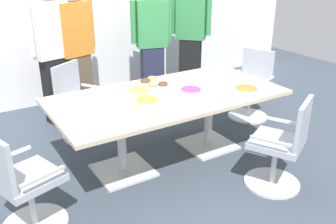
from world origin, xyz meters
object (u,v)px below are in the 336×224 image
Objects in this scene: person_standing_0 at (53,51)px; donut_platter at (156,82)px; office_chair_0 at (251,88)px; office_chair_1 at (79,106)px; plate_stack at (74,108)px; conference_table at (168,105)px; person_standing_1 at (76,49)px; person_standing_2 at (152,41)px; person_standing_3 at (191,33)px; snack_bowl_candy_mix at (191,91)px; snack_bowl_chips_yellow at (147,102)px; office_chair_3 at (282,149)px; snack_bowl_pretzels at (246,90)px; snack_bowl_cookies at (140,92)px; office_chair_2 at (22,187)px.

person_standing_0 reaches higher than donut_platter.
office_chair_0 is 2.62× the size of donut_platter.
office_chair_1 reaches higher than plate_stack.
conference_table is 1.33× the size of person_standing_1.
person_standing_0 is at bearing -115.03° from office_chair_1.
person_standing_0 is 1.45m from person_standing_2.
person_standing_3 is 7.80× the size of snack_bowl_candy_mix.
person_standing_3 is (-0.16, 1.23, 0.56)m from office_chair_0.
snack_bowl_chips_yellow is 0.70× the size of donut_platter.
office_chair_3 is 0.73m from snack_bowl_pretzels.
person_standing_2 is at bearing 167.36° from person_standing_0.
person_standing_1 is 1.55m from snack_bowl_cookies.
person_standing_1 is 1.39m from donut_platter.
office_chair_3 is 0.50× the size of person_standing_1.
office_chair_0 is at bearing 1.43° from donut_platter.
snack_bowl_chips_yellow reaches higher than conference_table.
person_standing_0 is at bearing 80.15° from plate_stack.
conference_table is 0.83m from snack_bowl_pretzels.
person_standing_1 reaches higher than snack_bowl_candy_mix.
office_chair_2 is 3.13m from person_standing_2.
donut_platter is (0.46, -1.30, -0.18)m from person_standing_1.
office_chair_0 is at bearing 21.38° from snack_bowl_candy_mix.
office_chair_3 reaches higher than donut_platter.
conference_table is 9.46× the size of snack_bowl_cookies.
snack_bowl_chips_yellow is at bearing 88.14° from person_standing_0.
snack_bowl_pretzels is (2.28, -0.02, 0.39)m from office_chair_2.
person_standing_3 is at bearing 32.90° from plate_stack.
conference_table is at bearing 100.56° from person_standing_0.
person_standing_2 is at bearing 171.57° from office_chair_1.
snack_bowl_candy_mix is at bearing -31.09° from snack_bowl_cookies.
person_standing_3 is (0.69, -0.00, 0.05)m from person_standing_2.
office_chair_1 is at bearing 69.60° from plate_stack.
person_standing_0 is 2.49m from snack_bowl_pretzels.
person_standing_3 is 7.26× the size of snack_bowl_cookies.
office_chair_1 is 3.76× the size of snack_bowl_chips_yellow.
snack_bowl_chips_yellow is at bearing 81.64° from office_chair_2.
person_standing_3 reaches higher than person_standing_2.
office_chair_2 reaches higher than snack_bowl_pretzels.
snack_bowl_chips_yellow is at bearing 70.04° from office_chair_1.
plate_stack is at bearing 175.29° from conference_table.
donut_platter is at bearing 93.69° from person_standing_1.
snack_bowl_pretzels is (1.09, -2.08, -0.15)m from person_standing_1.
snack_bowl_candy_mix is 1.09× the size of plate_stack.
person_standing_2 is 6.93× the size of snack_bowl_cookies.
person_standing_2 is (0.11, 2.66, 0.51)m from office_chair_3.
office_chair_3 reaches higher than snack_bowl_cookies.
office_chair_0 is 1.72m from office_chair_3.
plate_stack is (-0.27, -1.55, -0.19)m from person_standing_0.
person_standing_1 is (1.19, 2.06, 0.54)m from office_chair_2.
person_standing_2 is (2.33, 2.04, 0.51)m from office_chair_2.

